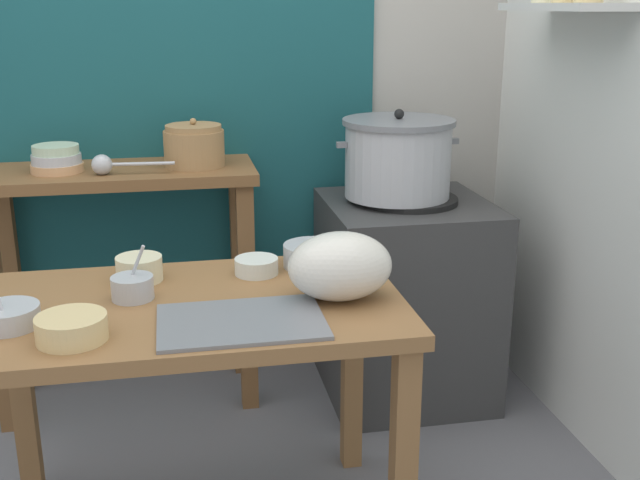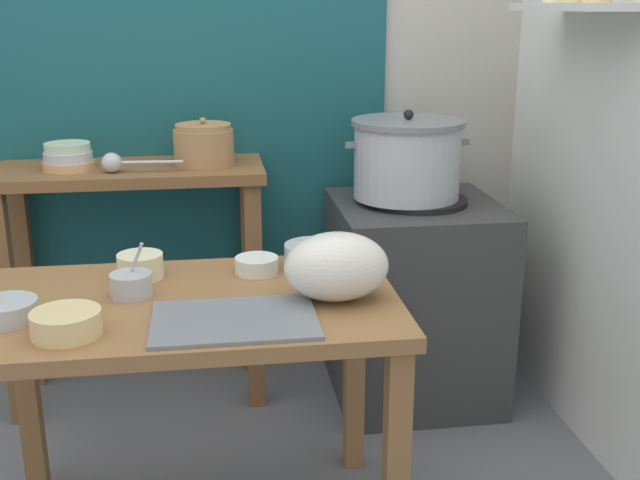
{
  "view_description": "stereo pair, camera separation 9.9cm",
  "coord_description": "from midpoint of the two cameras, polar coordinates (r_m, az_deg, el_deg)",
  "views": [
    {
      "loc": [
        0.01,
        -1.95,
        1.46
      ],
      "look_at": [
        0.41,
        0.1,
        0.82
      ],
      "focal_mm": 43.37,
      "sensor_mm": 36.0,
      "label": 1
    },
    {
      "loc": [
        0.11,
        -1.96,
        1.46
      ],
      "look_at": [
        0.41,
        0.1,
        0.82
      ],
      "focal_mm": 43.37,
      "sensor_mm": 36.0,
      "label": 2
    }
  ],
  "objects": [
    {
      "name": "prep_bowl_0",
      "position": [
        2.26,
        -1.79,
        -1.08
      ],
      "size": [
        0.17,
        0.17,
        0.07
      ],
      "color": "#B7BABF",
      "rests_on": "prep_table"
    },
    {
      "name": "prep_bowl_2",
      "position": [
        2.21,
        -14.45,
        -2.0
      ],
      "size": [
        0.13,
        0.13,
        0.07
      ],
      "color": "beige",
      "rests_on": "prep_table"
    },
    {
      "name": "prep_bowl_3",
      "position": [
        2.21,
        -6.0,
        -1.88
      ],
      "size": [
        0.12,
        0.12,
        0.05
      ],
      "color": "silver",
      "rests_on": "prep_table"
    },
    {
      "name": "ladle",
      "position": [
        2.75,
        -16.56,
        5.35
      ],
      "size": [
        0.28,
        0.07,
        0.07
      ],
      "color": "#B7BABF",
      "rests_on": "back_shelf_table"
    },
    {
      "name": "steamer_pot",
      "position": [
        2.83,
        4.76,
        6.06
      ],
      "size": [
        0.46,
        0.41,
        0.32
      ],
      "color": "#B7BABF",
      "rests_on": "stove_block"
    },
    {
      "name": "plastic_bag",
      "position": [
        1.99,
        0.07,
        -1.96
      ],
      "size": [
        0.27,
        0.21,
        0.18
      ],
      "primitive_type": "ellipsoid",
      "color": "silver",
      "rests_on": "prep_table"
    },
    {
      "name": "clay_pot",
      "position": [
        2.83,
        -10.27,
        6.85
      ],
      "size": [
        0.22,
        0.22,
        0.17
      ],
      "color": "#A37A4C",
      "rests_on": "back_shelf_table"
    },
    {
      "name": "prep_bowl_1",
      "position": [
        2.01,
        -23.39,
        -5.15
      ],
      "size": [
        0.15,
        0.15,
        0.15
      ],
      "color": "#B7BABF",
      "rests_on": "prep_table"
    },
    {
      "name": "wall_back",
      "position": [
        3.05,
        -10.85,
        13.81
      ],
      "size": [
        4.4,
        0.12,
        2.6
      ],
      "color": "#B2ADA3",
      "rests_on": "ground"
    },
    {
      "name": "serving_tray",
      "position": [
        1.89,
        -7.34,
        -6.0
      ],
      "size": [
        0.4,
        0.28,
        0.01
      ],
      "primitive_type": "cube",
      "color": "slate",
      "rests_on": "prep_table"
    },
    {
      "name": "prep_bowl_4",
      "position": [
        2.09,
        -15.0,
        -3.32
      ],
      "size": [
        0.11,
        0.11,
        0.15
      ],
      "color": "#B7BABF",
      "rests_on": "prep_table"
    },
    {
      "name": "bowl_stack_enamel",
      "position": [
        2.85,
        -19.82,
        5.62
      ],
      "size": [
        0.18,
        0.18,
        0.09
      ],
      "color": "tan",
      "rests_on": "back_shelf_table"
    },
    {
      "name": "back_shelf_table",
      "position": [
        2.9,
        -15.3,
        0.81
      ],
      "size": [
        0.96,
        0.4,
        0.9
      ],
      "color": "brown",
      "rests_on": "ground"
    },
    {
      "name": "wall_right",
      "position": [
        2.54,
        21.34,
        12.34
      ],
      "size": [
        0.3,
        3.2,
        2.6
      ],
      "color": "silver",
      "rests_on": "ground"
    },
    {
      "name": "prep_bowl_5",
      "position": [
        1.88,
        -19.32,
        -6.09
      ],
      "size": [
        0.16,
        0.16,
        0.06
      ],
      "color": "#E5C684",
      "rests_on": "prep_table"
    },
    {
      "name": "prep_table",
      "position": [
        2.09,
        -10.71,
        -7.32
      ],
      "size": [
        1.1,
        0.66,
        0.72
      ],
      "color": "olive",
      "rests_on": "ground"
    },
    {
      "name": "stove_block",
      "position": [
        2.97,
        5.36,
        -4.26
      ],
      "size": [
        0.6,
        0.61,
        0.78
      ],
      "color": "#383838",
      "rests_on": "ground"
    }
  ]
}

